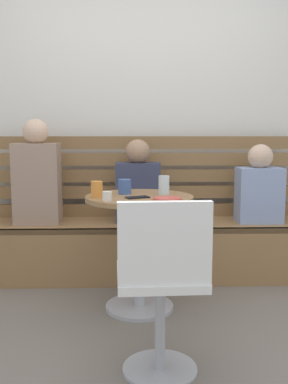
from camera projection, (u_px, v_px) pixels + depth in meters
The scene contains 15 objects.
ground at pixel (154, 350), 2.29m from camera, with size 8.00×8.00×0.00m, color #70665B.
back_wall at pixel (144, 95), 3.71m from camera, with size 5.20×0.10×2.90m, color silver.
booth_bench at pixel (146, 249), 3.44m from camera, with size 2.70×0.52×0.44m.
booth_backrest at pixel (145, 176), 3.61m from camera, with size 2.65×0.04×0.66m.
cafe_table at pixel (139, 230), 2.77m from camera, with size 0.68×0.68×0.74m.
white_chair at pixel (162, 282), 1.97m from camera, with size 0.42×0.42×0.85m.
person_adult at pixel (37, 177), 3.31m from camera, with size 0.34×0.22×0.80m.
person_child_left at pixel (259, 188), 3.38m from camera, with size 0.34×0.22×0.61m.
person_child_middle at pixel (138, 186), 3.40m from camera, with size 0.34×0.22×0.64m.
cup_glass_tall at pixel (164, 185), 2.80m from camera, with size 0.07×0.07×0.12m, color silver.
cup_espresso_small at pixel (107, 196), 2.53m from camera, with size 0.06×0.06×0.06m, color silver.
cup_mug_blue at pixel (125, 187), 2.82m from camera, with size 0.08×0.08×0.10m, color #3D5B9E.
cup_tumbler_orange at pixel (97, 189), 2.66m from camera, with size 0.07×0.07×0.10m, color orange.
plate_small at pixel (167, 199), 2.58m from camera, with size 0.17×0.17×0.01m, color #DB4C42.
phone_on_table at pixel (137, 197), 2.65m from camera, with size 0.07×0.14×0.01m, color black.
Camera 1 is at (-0.11, -2.15, 1.13)m, focal length 40.81 mm.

